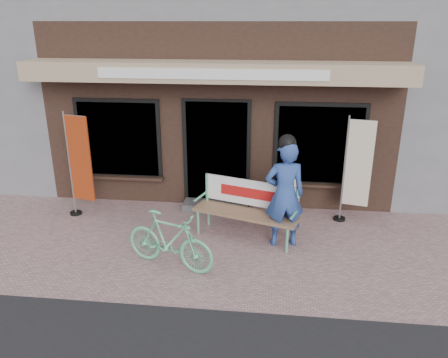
# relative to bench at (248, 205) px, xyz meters

# --- Properties ---
(ground) EXTENTS (70.00, 70.00, 0.00)m
(ground) POSITION_rel_bench_xyz_m (-0.71, -0.69, -0.59)
(ground) COLOR #A88081
(ground) RESTS_ON ground
(storefront) EXTENTS (7.00, 6.77, 6.00)m
(storefront) POSITION_rel_bench_xyz_m (-0.71, 4.28, 2.40)
(storefront) COLOR black
(storefront) RESTS_ON ground
(bench) EXTENTS (1.90, 1.02, 1.00)m
(bench) POSITION_rel_bench_xyz_m (0.00, 0.00, 0.00)
(bench) COLOR #60BD91
(bench) RESTS_ON ground
(person) EXTENTS (0.74, 0.56, 1.93)m
(person) POSITION_rel_bench_xyz_m (0.62, -0.24, 0.36)
(person) COLOR #2B4895
(person) RESTS_ON ground
(bicycle) EXTENTS (1.58, 0.91, 0.91)m
(bicycle) POSITION_rel_bench_xyz_m (-1.12, -1.18, -0.13)
(bicycle) COLOR #60BD91
(bicycle) RESTS_ON ground
(nobori_red) EXTENTS (0.61, 0.27, 2.06)m
(nobori_red) POSITION_rel_bench_xyz_m (-3.23, 0.48, 0.48)
(nobori_red) COLOR gray
(nobori_red) RESTS_ON ground
(nobori_cream) EXTENTS (0.61, 0.26, 2.04)m
(nobori_cream) POSITION_rel_bench_xyz_m (1.93, 0.79, 0.46)
(nobori_cream) COLOR gray
(nobori_cream) RESTS_ON ground
(menu_stand) EXTENTS (0.43, 0.20, 0.86)m
(menu_stand) POSITION_rel_bench_xyz_m (0.74, 0.99, -0.15)
(menu_stand) COLOR black
(menu_stand) RESTS_ON ground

